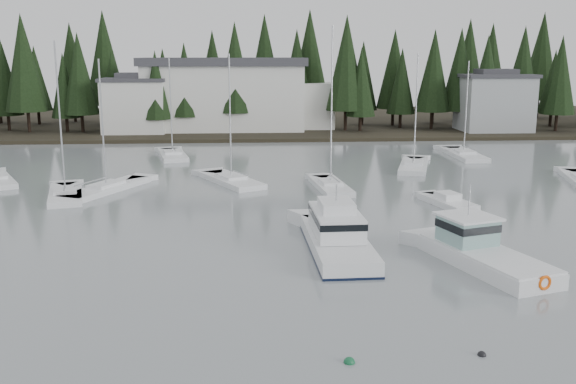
# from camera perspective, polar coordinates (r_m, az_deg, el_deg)

# --- Properties ---
(far_shore_land) EXTENTS (240.00, 54.00, 1.00)m
(far_shore_land) POSITION_cam_1_polar(r_m,az_deg,el_deg) (115.34, -2.91, 6.20)
(far_shore_land) COLOR black
(far_shore_land) RESTS_ON ground
(conifer_treeline) EXTENTS (200.00, 22.00, 20.00)m
(conifer_treeline) POSITION_cam_1_polar(r_m,az_deg,el_deg) (104.41, -2.83, 5.58)
(conifer_treeline) COLOR black
(conifer_treeline) RESTS_ON ground
(house_west) EXTENTS (9.54, 7.42, 8.75)m
(house_west) POSITION_cam_1_polar(r_m,az_deg,el_deg) (98.39, -13.43, 7.59)
(house_west) COLOR silver
(house_west) RESTS_ON ground
(house_east_a) EXTENTS (10.60, 8.48, 9.25)m
(house_east_a) POSITION_cam_1_polar(r_m,az_deg,el_deg) (103.02, 17.86, 7.67)
(house_east_a) COLOR #999EA0
(house_east_a) RESTS_ON ground
(harbor_inn) EXTENTS (29.50, 11.50, 10.90)m
(harbor_inn) POSITION_cam_1_polar(r_m,az_deg,el_deg) (100.26, -4.54, 8.60)
(harbor_inn) COLOR silver
(harbor_inn) RESTS_ON ground
(cabin_cruiser_center) EXTENTS (3.69, 11.02, 4.70)m
(cabin_cruiser_center) POSITION_cam_1_polar(r_m,az_deg,el_deg) (39.92, 4.36, -4.14)
(cabin_cruiser_center) COLOR white
(cabin_cruiser_center) RESTS_ON ground
(lobster_boat_teal) EXTENTS (5.82, 9.66, 5.08)m
(lobster_boat_teal) POSITION_cam_1_polar(r_m,az_deg,el_deg) (38.59, 16.78, -5.37)
(lobster_boat_teal) COLOR white
(lobster_boat_teal) RESTS_ON ground
(sailboat_0) EXTENTS (4.60, 9.05, 12.01)m
(sailboat_0) POSITION_cam_1_polar(r_m,az_deg,el_deg) (77.05, -10.21, 3.12)
(sailboat_0) COLOR white
(sailboat_0) RESTS_ON ground
(sailboat_4) EXTENTS (2.96, 10.03, 11.69)m
(sailboat_4) POSITION_cam_1_polar(r_m,az_deg,el_deg) (79.19, 15.33, 3.11)
(sailboat_4) COLOR white
(sailboat_4) RESTS_ON ground
(sailboat_5) EXTENTS (4.66, 8.91, 13.52)m
(sailboat_5) POSITION_cam_1_polar(r_m,az_deg,el_deg) (57.61, -19.15, -0.36)
(sailboat_5) COLOR white
(sailboat_5) RESTS_ON ground
(sailboat_6) EXTENTS (3.35, 8.44, 14.89)m
(sailboat_6) POSITION_cam_1_polar(r_m,az_deg,el_deg) (58.00, 3.79, 0.40)
(sailboat_6) COLOR white
(sailboat_6) RESTS_ON ground
(sailboat_10) EXTENTS (5.47, 10.05, 12.56)m
(sailboat_10) POSITION_cam_1_polar(r_m,az_deg,el_deg) (69.80, 11.10, 2.16)
(sailboat_10) COLOR white
(sailboat_10) RESTS_ON ground
(sailboat_11) EXTENTS (6.63, 9.38, 12.49)m
(sailboat_11) POSITION_cam_1_polar(r_m,az_deg,el_deg) (60.78, -5.06, 0.88)
(sailboat_11) COLOR white
(sailboat_11) RESTS_ON ground
(sailboat_12) EXTENTS (6.66, 10.35, 12.07)m
(sailboat_12) POSITION_cam_1_polar(r_m,az_deg,el_deg) (59.06, -15.84, 0.13)
(sailboat_12) COLOR white
(sailboat_12) RESTS_ON ground
(runabout_1) EXTENTS (3.68, 6.13, 1.42)m
(runabout_1) POSITION_cam_1_polar(r_m,az_deg,el_deg) (53.19, 13.98, -0.98)
(runabout_1) COLOR white
(runabout_1) RESTS_ON ground
(mooring_buoy_green) EXTENTS (0.46, 0.46, 0.46)m
(mooring_buoy_green) POSITION_cam_1_polar(r_m,az_deg,el_deg) (26.19, 5.47, -14.86)
(mooring_buoy_green) COLOR #145933
(mooring_buoy_green) RESTS_ON ground
(mooring_buoy_dark) EXTENTS (0.36, 0.36, 0.36)m
(mooring_buoy_dark) POSITION_cam_1_polar(r_m,az_deg,el_deg) (27.76, 16.84, -13.73)
(mooring_buoy_dark) COLOR black
(mooring_buoy_dark) RESTS_ON ground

